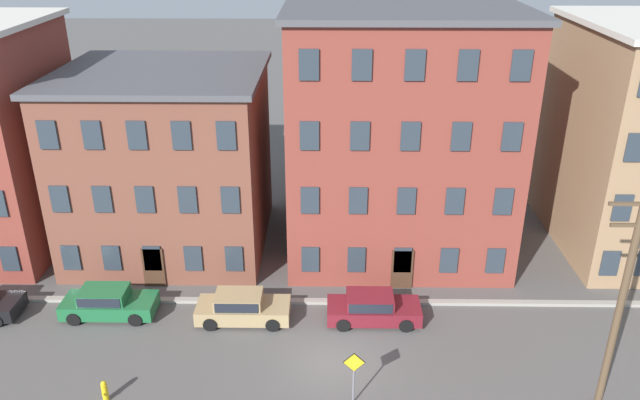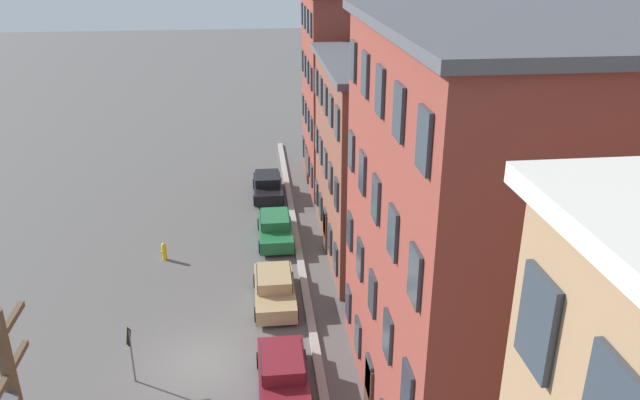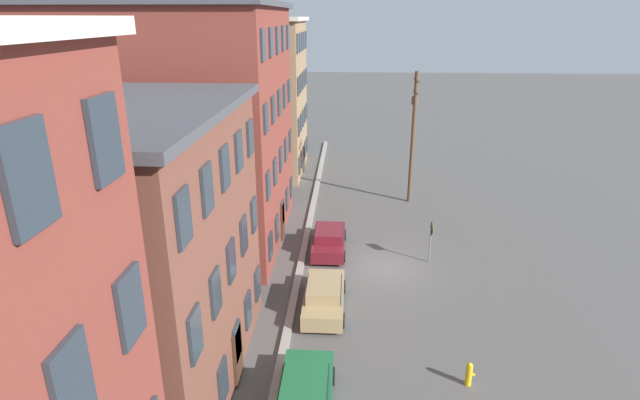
{
  "view_description": "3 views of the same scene",
  "coord_description": "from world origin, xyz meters",
  "px_view_note": "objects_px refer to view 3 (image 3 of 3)",
  "views": [
    {
      "loc": [
        -0.22,
        -21.66,
        17.51
      ],
      "look_at": [
        -0.61,
        4.97,
        5.42
      ],
      "focal_mm": 35.0,
      "sensor_mm": 36.0,
      "label": 1
    },
    {
      "loc": [
        20.63,
        2.34,
        15.5
      ],
      "look_at": [
        0.27,
        4.62,
        6.91
      ],
      "focal_mm": 35.0,
      "sensor_mm": 36.0,
      "label": 2
    },
    {
      "loc": [
        -24.18,
        2.03,
        12.76
      ],
      "look_at": [
        -0.32,
        3.44,
        3.93
      ],
      "focal_mm": 28.0,
      "sensor_mm": 36.0,
      "label": 3
    }
  ],
  "objects_px": {
    "car_green": "(305,396)",
    "car_maroon": "(329,239)",
    "utility_pole": "(413,131)",
    "car_tan": "(324,295)",
    "fire_hydrant": "(469,374)",
    "caution_sign": "(431,235)"
  },
  "relations": [
    {
      "from": "car_green",
      "to": "utility_pole",
      "type": "xyz_separation_m",
      "value": [
        21.25,
        -5.79,
        4.48
      ]
    },
    {
      "from": "car_green",
      "to": "fire_hydrant",
      "type": "relative_size",
      "value": 4.58
    },
    {
      "from": "car_green",
      "to": "car_tan",
      "type": "relative_size",
      "value": 1.0
    },
    {
      "from": "fire_hydrant",
      "to": "car_tan",
      "type": "bearing_deg",
      "value": 49.6
    },
    {
      "from": "car_green",
      "to": "fire_hydrant",
      "type": "height_order",
      "value": "car_green"
    },
    {
      "from": "car_maroon",
      "to": "caution_sign",
      "type": "xyz_separation_m",
      "value": [
        -1.08,
        -5.58,
        0.87
      ]
    },
    {
      "from": "car_tan",
      "to": "caution_sign",
      "type": "bearing_deg",
      "value": -47.41
    },
    {
      "from": "car_green",
      "to": "caution_sign",
      "type": "relative_size",
      "value": 1.8
    },
    {
      "from": "car_maroon",
      "to": "fire_hydrant",
      "type": "bearing_deg",
      "value": -152.84
    },
    {
      "from": "caution_sign",
      "to": "fire_hydrant",
      "type": "relative_size",
      "value": 2.54
    },
    {
      "from": "car_green",
      "to": "car_maroon",
      "type": "relative_size",
      "value": 1.0
    },
    {
      "from": "car_green",
      "to": "fire_hydrant",
      "type": "distance_m",
      "value": 6.13
    },
    {
      "from": "caution_sign",
      "to": "fire_hydrant",
      "type": "height_order",
      "value": "caution_sign"
    },
    {
      "from": "car_maroon",
      "to": "utility_pole",
      "type": "height_order",
      "value": "utility_pole"
    },
    {
      "from": "caution_sign",
      "to": "fire_hydrant",
      "type": "distance_m",
      "value": 9.87
    },
    {
      "from": "car_green",
      "to": "caution_sign",
      "type": "height_order",
      "value": "caution_sign"
    },
    {
      "from": "car_green",
      "to": "utility_pole",
      "type": "distance_m",
      "value": 22.47
    },
    {
      "from": "car_green",
      "to": "car_maroon",
      "type": "height_order",
      "value": "same"
    },
    {
      "from": "utility_pole",
      "to": "fire_hydrant",
      "type": "height_order",
      "value": "utility_pole"
    },
    {
      "from": "car_green",
      "to": "caution_sign",
      "type": "bearing_deg",
      "value": -26.85
    },
    {
      "from": "car_green",
      "to": "utility_pole",
      "type": "bearing_deg",
      "value": -15.24
    },
    {
      "from": "car_tan",
      "to": "fire_hydrant",
      "type": "bearing_deg",
      "value": -130.4
    }
  ]
}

